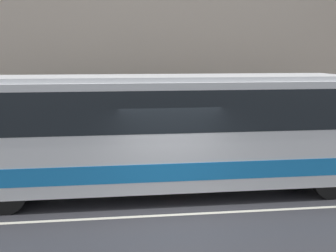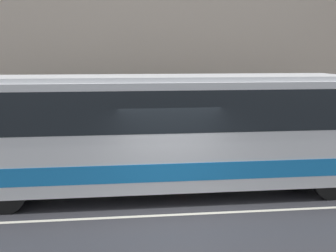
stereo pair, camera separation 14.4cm
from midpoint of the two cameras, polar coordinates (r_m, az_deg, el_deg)
ground_plane at (r=11.29m, az=1.01°, el=-10.80°), size 60.00×60.00×0.00m
sidewalk at (r=16.14m, az=-1.74°, el=-4.50°), size 60.00×2.22×0.16m
lane_stripe at (r=11.29m, az=1.01°, el=-10.78°), size 54.00×0.14×0.01m
transit_bus at (r=12.57m, az=-1.27°, el=-0.24°), size 12.25×2.61×3.21m
pedestrian_waiting at (r=15.95m, az=1.62°, el=-1.41°), size 0.36×0.36×1.72m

